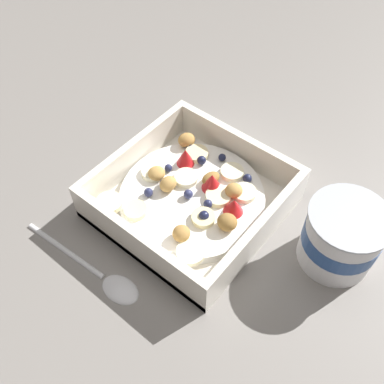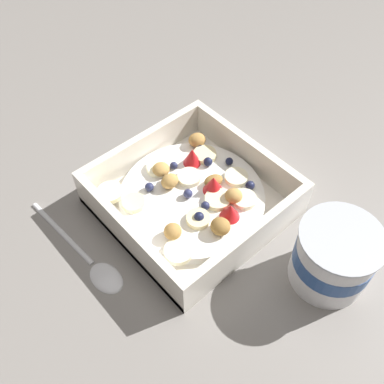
% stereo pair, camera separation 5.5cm
% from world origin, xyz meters
% --- Properties ---
extents(ground_plane, '(2.40, 2.40, 0.00)m').
position_xyz_m(ground_plane, '(0.00, 0.00, 0.00)').
color(ground_plane, gray).
extents(fruit_bowl, '(0.21, 0.21, 0.06)m').
position_xyz_m(fruit_bowl, '(-0.01, -0.01, 0.02)').
color(fruit_bowl, white).
rests_on(fruit_bowl, ground).
extents(spoon, '(0.04, 0.17, 0.01)m').
position_xyz_m(spoon, '(0.13, -0.03, 0.00)').
color(spoon, silver).
rests_on(spoon, ground).
extents(yogurt_cup, '(0.09, 0.09, 0.08)m').
position_xyz_m(yogurt_cup, '(-0.06, 0.17, 0.04)').
color(yogurt_cup, white).
rests_on(yogurt_cup, ground).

